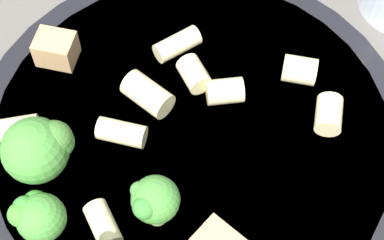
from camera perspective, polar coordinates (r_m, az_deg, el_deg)
The scene contains 15 objects.
ground_plane at distance 0.41m, azimuth 0.00°, elevation -2.78°, with size 2.00×2.00×0.00m, color #5B5651.
pasta_bowl at distance 0.39m, azimuth 0.00°, elevation -1.61°, with size 0.27×0.27×0.03m.
broccoli_floret_0 at distance 0.35m, azimuth -13.38°, elevation -2.49°, with size 0.04×0.04×0.05m.
broccoli_floret_2 at distance 0.35m, azimuth -13.57°, elevation -8.27°, with size 0.03×0.03×0.03m.
broccoli_floret_3 at distance 0.34m, azimuth -3.39°, elevation -7.20°, with size 0.03×0.03×0.04m.
rigatoni_0 at distance 0.39m, azimuth -15.14°, elevation -0.71°, with size 0.01×0.01×0.02m, color beige.
rigatoni_1 at distance 0.39m, azimuth -3.96°, elevation 2.30°, with size 0.02×0.02×0.03m, color beige.
rigatoni_2 at distance 0.40m, azimuth 0.19°, elevation 4.11°, with size 0.01×0.01×0.02m, color beige.
rigatoni_3 at distance 0.39m, azimuth 12.07°, elevation 0.49°, with size 0.02×0.02×0.02m, color beige.
rigatoni_4 at distance 0.40m, azimuth 9.54°, elevation 4.41°, with size 0.02×0.02×0.02m, color beige.
rigatoni_5 at distance 0.41m, azimuth -0.66°, elevation 6.83°, with size 0.01×0.01×0.03m, color beige.
rigatoni_6 at distance 0.39m, azimuth 2.94°, elevation 2.57°, with size 0.02×0.02×0.02m, color beige.
rigatoni_7 at distance 0.38m, azimuth -6.30°, elevation -0.95°, with size 0.01×0.01×0.03m, color beige.
rigatoni_8 at distance 0.35m, azimuth -7.92°, elevation -9.19°, with size 0.01×0.01×0.02m, color beige.
chicken_chunk_1 at distance 0.41m, azimuth -11.99°, elevation 6.20°, with size 0.02×0.02×0.02m, color tan.
Camera 1 is at (0.19, -0.03, 0.36)m, focal length 60.00 mm.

